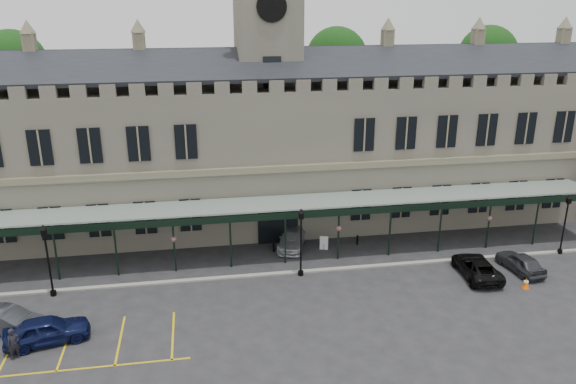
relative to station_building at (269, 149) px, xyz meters
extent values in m
plane|color=#252527|center=(0.00, -15.91, -6.47)|extent=(140.00, 140.00, 0.00)
cube|color=#5C584D|center=(0.00, 0.09, -0.47)|extent=(60.00, 10.00, 12.00)
cube|color=#645E48|center=(0.00, -5.09, -0.27)|extent=(60.00, 0.35, 0.50)
cube|color=black|center=(0.00, -2.41, 7.33)|extent=(60.00, 4.77, 2.20)
cube|color=black|center=(0.00, 2.59, 7.33)|extent=(60.00, 4.77, 2.20)
cube|color=black|center=(0.00, -5.01, -4.57)|extent=(3.20, 0.18, 3.80)
cube|color=#5C584D|center=(0.00, 0.09, 4.53)|extent=(5.00, 5.00, 22.00)
cylinder|color=silver|center=(0.00, -2.47, 11.53)|extent=(2.20, 0.12, 2.20)
cylinder|color=black|center=(0.00, -2.54, 11.53)|extent=(2.30, 0.04, 2.30)
cube|color=black|center=(0.00, -2.47, 6.53)|extent=(1.40, 0.12, 2.80)
cube|color=#8C9E93|center=(0.00, -6.91, -2.37)|extent=(50.00, 4.00, 0.40)
cube|color=black|center=(0.00, -8.91, -2.62)|extent=(50.00, 0.18, 0.50)
cube|color=gray|center=(0.00, -10.41, -6.41)|extent=(60.00, 0.40, 0.12)
cylinder|color=#332314|center=(-22.00, 9.09, -0.47)|extent=(0.70, 0.70, 12.00)
sphere|color=black|center=(-22.00, 9.09, 6.53)|extent=(6.00, 6.00, 6.00)
cylinder|color=#332314|center=(8.00, 9.09, -0.47)|extent=(0.70, 0.70, 12.00)
sphere|color=black|center=(8.00, 9.09, 6.53)|extent=(6.00, 6.00, 6.00)
cylinder|color=#332314|center=(24.00, 9.09, -0.47)|extent=(0.70, 0.70, 12.00)
sphere|color=black|center=(24.00, 9.09, 6.53)|extent=(6.00, 6.00, 6.00)
cylinder|color=black|center=(-15.93, -10.92, -6.30)|extent=(0.39, 0.39, 0.33)
cylinder|color=black|center=(-15.93, -10.92, -4.28)|extent=(0.13, 0.13, 4.37)
cube|color=black|center=(-15.93, -10.92, -1.93)|extent=(0.31, 0.31, 0.44)
cone|color=black|center=(-15.93, -10.92, -1.55)|extent=(0.48, 0.48, 0.33)
cylinder|color=black|center=(0.77, -10.80, -6.30)|extent=(0.39, 0.39, 0.33)
cylinder|color=black|center=(0.77, -10.80, -4.28)|extent=(0.13, 0.13, 4.38)
cube|color=black|center=(0.77, -10.80, -1.93)|extent=(0.31, 0.31, 0.44)
cone|color=black|center=(0.77, -10.80, -1.54)|extent=(0.48, 0.48, 0.33)
cylinder|color=black|center=(21.14, -10.56, -6.31)|extent=(0.37, 0.37, 0.31)
cylinder|color=black|center=(21.14, -10.56, -4.39)|extent=(0.12, 0.12, 4.16)
cube|color=black|center=(21.14, -10.56, -2.15)|extent=(0.29, 0.29, 0.42)
cone|color=black|center=(21.14, -10.56, -1.79)|extent=(0.46, 0.46, 0.31)
cube|color=#F76307|center=(15.48, -15.16, -6.45)|extent=(0.41, 0.41, 0.04)
cone|color=#F76307|center=(15.48, -15.16, -6.09)|extent=(0.47, 0.47, 0.75)
cylinder|color=silver|center=(15.48, -15.16, -5.98)|extent=(0.31, 0.31, 0.11)
cylinder|color=black|center=(3.33, -6.92, -6.23)|extent=(0.06, 0.06, 0.47)
cube|color=silver|center=(3.33, -6.92, -5.91)|extent=(0.64, 0.22, 1.12)
cylinder|color=black|center=(-0.60, -6.68, -6.04)|extent=(0.15, 0.15, 0.86)
cylinder|color=black|center=(6.17, -6.48, -6.06)|extent=(0.15, 0.15, 0.82)
imported|color=#0D133A|center=(-15.00, -16.45, -5.68)|extent=(4.95, 2.88, 1.58)
imported|color=#313337|center=(-17.50, -14.97, -5.73)|extent=(4.71, 3.06, 1.47)
imported|color=#A9ACB1|center=(1.00, -5.91, -5.78)|extent=(3.24, 5.07, 1.37)
imported|color=black|center=(13.00, -12.93, -5.78)|extent=(2.57, 5.06, 1.37)
imported|color=#313337|center=(16.47, -12.74, -5.77)|extent=(2.16, 4.27, 1.40)
imported|color=black|center=(-16.41, -17.76, -5.55)|extent=(0.80, 0.70, 1.83)
camera|label=1|loc=(-5.96, -45.83, 12.32)|focal=35.00mm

